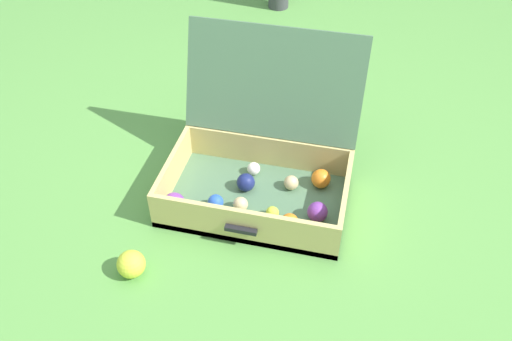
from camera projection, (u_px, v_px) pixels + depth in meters
The scene contains 3 objects.
ground_plane at pixel (274, 202), 1.99m from camera, with size 16.00×16.00×0.00m, color #569342.
open_suitcase at pixel (261, 165), 1.96m from camera, with size 0.66×0.58×0.55m.
stray_ball_on_grass at pixel (131, 264), 1.72m from camera, with size 0.09×0.09×0.09m, color #CCDB38.
Camera 1 is at (0.26, -1.38, 1.42)m, focal length 37.47 mm.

